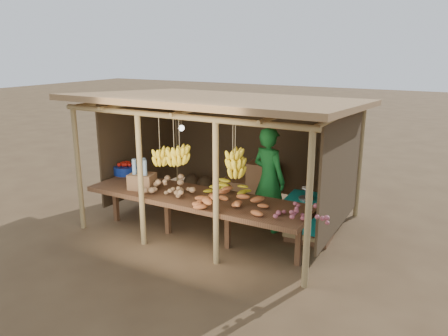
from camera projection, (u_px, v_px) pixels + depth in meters
The scene contains 13 objects.
ground at pixel (224, 222), 8.24m from camera, with size 60.00×60.00×0.00m, color brown.
stall_structure at pixel (226, 121), 7.70m from camera, with size 4.70×3.50×2.43m.
counter at pixel (196, 199), 7.25m from camera, with size 3.90×1.05×0.80m.
potato_heap at pixel (168, 185), 7.17m from camera, with size 0.94×0.56×0.36m, color #9C7850, non-canonical shape.
sweet_potato_heap at pixel (229, 197), 6.62m from camera, with size 1.06×0.64×0.36m, color #B5602E, non-canonical shape.
onion_heap at pixel (302, 210), 6.12m from camera, with size 0.79×0.48×0.36m, color #A5505C, non-canonical shape.
banana_pile at pixel (231, 183), 7.32m from camera, with size 0.67×0.40×0.35m, color yellow, non-canonical shape.
tomato_basin at pixel (126, 169), 8.46m from camera, with size 0.46×0.46×0.24m.
bottle_box at pixel (142, 177), 7.55m from camera, with size 0.49×0.43×0.54m.
vendor at pixel (269, 179), 7.67m from camera, with size 0.68×0.45×1.87m, color #176927.
tarp_crate at pixel (310, 217), 7.40m from camera, with size 0.84×0.74×0.96m.
carton_stack at pixel (253, 186), 9.08m from camera, with size 1.21×0.49×0.89m.
burlap_sacks at pixel (198, 185), 9.71m from camera, with size 0.75×0.39×0.53m.
Camera 1 is at (3.74, -6.71, 3.16)m, focal length 35.00 mm.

